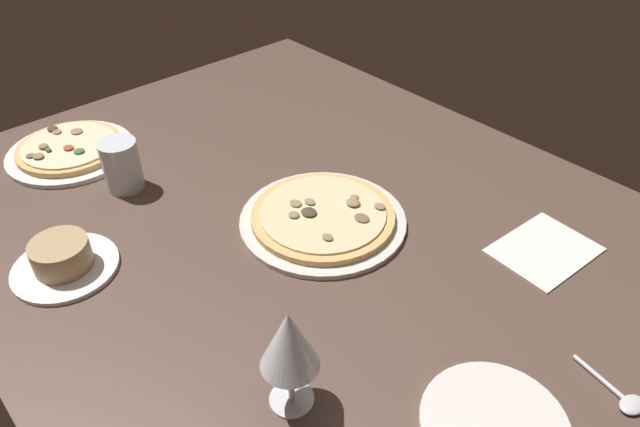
{
  "coord_description": "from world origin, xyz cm",
  "views": [
    {
      "loc": [
        -61.42,
        54.62,
        71.43
      ],
      "look_at": [
        0.46,
        -1.11,
        7.0
      ],
      "focal_mm": 32.96,
      "sensor_mm": 36.0,
      "label": 1
    }
  ],
  "objects_px": {
    "ramekin_on_saucer": "(63,259)",
    "water_glass": "(122,167)",
    "spoon": "(623,397)",
    "wine_glass_far": "(289,342)",
    "paper_menu": "(544,250)",
    "pizza_side": "(70,150)",
    "side_plate": "(494,424)",
    "pizza_main": "(323,218)"
  },
  "relations": [
    {
      "from": "water_glass",
      "to": "paper_menu",
      "type": "distance_m",
      "value": 0.8
    },
    {
      "from": "wine_glass_far",
      "to": "pizza_side",
      "type": "bearing_deg",
      "value": -2.9
    },
    {
      "from": "pizza_side",
      "to": "water_glass",
      "type": "xyz_separation_m",
      "value": [
        -0.19,
        -0.03,
        0.03
      ]
    },
    {
      "from": "pizza_side",
      "to": "spoon",
      "type": "distance_m",
      "value": 1.12
    },
    {
      "from": "side_plate",
      "to": "spoon",
      "type": "distance_m",
      "value": 0.19
    },
    {
      "from": "ramekin_on_saucer",
      "to": "side_plate",
      "type": "distance_m",
      "value": 0.71
    },
    {
      "from": "ramekin_on_saucer",
      "to": "spoon",
      "type": "height_order",
      "value": "ramekin_on_saucer"
    },
    {
      "from": "water_glass",
      "to": "spoon",
      "type": "relative_size",
      "value": 0.92
    },
    {
      "from": "pizza_main",
      "to": "ramekin_on_saucer",
      "type": "distance_m",
      "value": 0.45
    },
    {
      "from": "ramekin_on_saucer",
      "to": "wine_glass_far",
      "type": "height_order",
      "value": "wine_glass_far"
    },
    {
      "from": "pizza_side",
      "to": "ramekin_on_saucer",
      "type": "bearing_deg",
      "value": 155.34
    },
    {
      "from": "paper_menu",
      "to": "ramekin_on_saucer",
      "type": "bearing_deg",
      "value": 55.09
    },
    {
      "from": "pizza_main",
      "to": "ramekin_on_saucer",
      "type": "bearing_deg",
      "value": 64.11
    },
    {
      "from": "ramekin_on_saucer",
      "to": "side_plate",
      "type": "bearing_deg",
      "value": -156.36
    },
    {
      "from": "ramekin_on_saucer",
      "to": "side_plate",
      "type": "xyz_separation_m",
      "value": [
        -0.65,
        -0.28,
        -0.02
      ]
    },
    {
      "from": "wine_glass_far",
      "to": "water_glass",
      "type": "relative_size",
      "value": 1.64
    },
    {
      "from": "paper_menu",
      "to": "wine_glass_far",
      "type": "bearing_deg",
      "value": 86.95
    },
    {
      "from": "pizza_main",
      "to": "paper_menu",
      "type": "xyz_separation_m",
      "value": [
        -0.31,
        -0.23,
        -0.01
      ]
    },
    {
      "from": "spoon",
      "to": "wine_glass_far",
      "type": "bearing_deg",
      "value": 48.11
    },
    {
      "from": "pizza_side",
      "to": "ramekin_on_saucer",
      "type": "distance_m",
      "value": 0.38
    },
    {
      "from": "ramekin_on_saucer",
      "to": "water_glass",
      "type": "xyz_separation_m",
      "value": [
        0.15,
        -0.19,
        0.02
      ]
    },
    {
      "from": "wine_glass_far",
      "to": "side_plate",
      "type": "bearing_deg",
      "value": -140.59
    },
    {
      "from": "pizza_side",
      "to": "ramekin_on_saucer",
      "type": "xyz_separation_m",
      "value": [
        -0.34,
        0.16,
        0.01
      ]
    },
    {
      "from": "ramekin_on_saucer",
      "to": "water_glass",
      "type": "height_order",
      "value": "water_glass"
    },
    {
      "from": "pizza_side",
      "to": "ramekin_on_saucer",
      "type": "height_order",
      "value": "ramekin_on_saucer"
    },
    {
      "from": "pizza_main",
      "to": "pizza_side",
      "type": "distance_m",
      "value": 0.59
    },
    {
      "from": "water_glass",
      "to": "side_plate",
      "type": "relative_size",
      "value": 0.53
    },
    {
      "from": "pizza_main",
      "to": "ramekin_on_saucer",
      "type": "height_order",
      "value": "ramekin_on_saucer"
    },
    {
      "from": "wine_glass_far",
      "to": "spoon",
      "type": "xyz_separation_m",
      "value": [
        -0.29,
        -0.33,
        -0.11
      ]
    },
    {
      "from": "pizza_main",
      "to": "side_plate",
      "type": "xyz_separation_m",
      "value": [
        -0.46,
        0.12,
        -0.01
      ]
    },
    {
      "from": "pizza_main",
      "to": "pizza_side",
      "type": "bearing_deg",
      "value": 24.38
    },
    {
      "from": "paper_menu",
      "to": "spoon",
      "type": "height_order",
      "value": "spoon"
    },
    {
      "from": "side_plate",
      "to": "ramekin_on_saucer",
      "type": "bearing_deg",
      "value": 23.64
    },
    {
      "from": "pizza_main",
      "to": "water_glass",
      "type": "height_order",
      "value": "water_glass"
    },
    {
      "from": "pizza_side",
      "to": "wine_glass_far",
      "type": "height_order",
      "value": "wine_glass_far"
    },
    {
      "from": "ramekin_on_saucer",
      "to": "pizza_side",
      "type": "bearing_deg",
      "value": -24.66
    },
    {
      "from": "wine_glass_far",
      "to": "paper_menu",
      "type": "xyz_separation_m",
      "value": [
        -0.06,
        -0.52,
        -0.12
      ]
    },
    {
      "from": "pizza_main",
      "to": "paper_menu",
      "type": "bearing_deg",
      "value": -143.45
    },
    {
      "from": "pizza_side",
      "to": "wine_glass_far",
      "type": "bearing_deg",
      "value": 177.1
    },
    {
      "from": "pizza_main",
      "to": "water_glass",
      "type": "distance_m",
      "value": 0.41
    },
    {
      "from": "ramekin_on_saucer",
      "to": "water_glass",
      "type": "distance_m",
      "value": 0.24
    },
    {
      "from": "water_glass",
      "to": "ramekin_on_saucer",
      "type": "bearing_deg",
      "value": 128.84
    }
  ]
}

